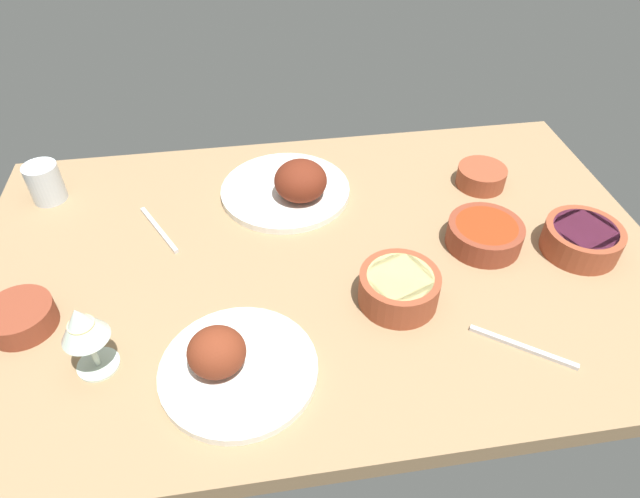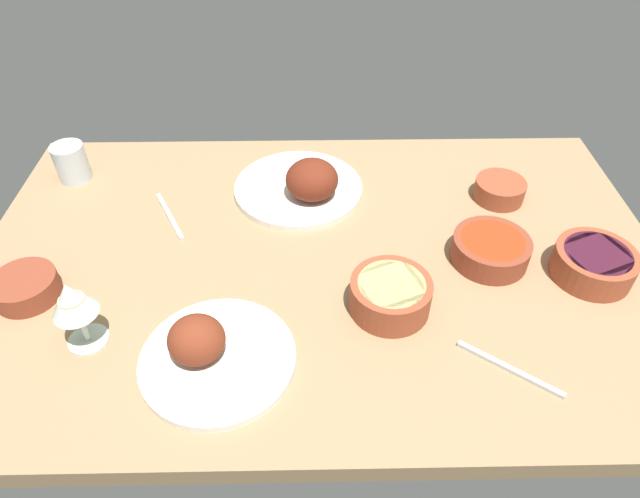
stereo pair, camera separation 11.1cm
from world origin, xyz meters
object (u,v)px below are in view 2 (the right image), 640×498
Objects in this scene: bowl_cream at (500,189)px; wine_glass at (72,302)px; plate_near_viewer at (210,352)px; water_tumbler at (71,162)px; bowl_pasta at (25,286)px; fork_loose at (509,369)px; spoon_loose at (170,216)px; plate_center_main at (305,184)px; bowl_sauce at (491,249)px; bowl_potatoes at (390,295)px; bowl_onions at (594,263)px.

wine_glass reaches higher than bowl_cream.
plate_near_viewer is 67.26cm from water_tumbler.
water_tumbler reaches higher than bowl_cream.
bowl_pasta is 0.86× the size of wine_glass.
fork_loose is at bearing 174.04° from wine_glass.
bowl_cream is 0.81× the size of wine_glass.
fork_loose is at bearing -150.44° from spoon_loose.
plate_center_main is 1.93× the size of bowl_sauce.
bowl_sauce reaches higher than fork_loose.
bowl_potatoes reaches higher than spoon_loose.
plate_center_main is at bearing -30.91° from bowl_sauce.
bowl_sauce is 97.06cm from water_tumbler.
spoon_loose is at bearing 3.41° from fork_loose.
bowl_cream reaches higher than spoon_loose.
plate_near_viewer is 1.50× the size of spoon_loose.
bowl_onions reaches higher than spoon_loose.
plate_center_main is 55.60cm from water_tumbler.
bowl_cream is at bearing -154.09° from wine_glass.
water_tumbler is (3.00, -38.70, 1.95)cm from bowl_pasta.
water_tumbler is at bearing 3.79° from fork_loose.
bowl_potatoes reaches higher than fork_loose.
plate_near_viewer is 1.77× the size of bowl_potatoes.
bowl_cream is at bearing -112.95° from spoon_loose.
bowl_cream is at bearing -130.97° from bowl_potatoes.
bowl_potatoes is at bearing 11.04° from bowl_onions.
plate_near_viewer reaches higher than bowl_sauce.
fork_loose is at bearing 176.93° from plate_near_viewer.
bowl_onions reaches higher than bowl_pasta.
fork_loose is at bearing 45.42° from bowl_onions.
bowl_sauce is 1.73× the size of water_tumbler.
plate_center_main is at bearing -132.08° from wine_glass.
bowl_cream is 0.76× the size of bowl_potatoes.
water_tumbler reaches higher than fork_loose.
wine_glass is at bearing -12.35° from plate_near_viewer.
water_tumbler is at bearing -54.11° from plate_near_viewer.
bowl_onions is at bearing 114.66° from bowl_cream.
wine_glass reaches higher than plate_center_main.
wine_glass is (22.04, -4.83, 7.38)cm from plate_near_viewer.
bowl_potatoes is (-31.27, -11.61, 0.92)cm from plate_near_viewer.
plate_center_main is at bearing -18.78° from fork_loose.
plate_near_viewer reaches higher than bowl_pasta.
bowl_onions is 116.40cm from water_tumbler.
wine_glass reaches higher than spoon_loose.
bowl_sauce is at bearing -14.23° from bowl_onions.
bowl_pasta is (108.01, 3.71, -0.70)cm from bowl_onions.
plate_near_viewer is at bearing 20.36° from bowl_potatoes.
wine_glass reaches higher than bowl_potatoes.
wine_glass is 36.24cm from spoon_loose.
fork_loose is 76.27cm from spoon_loose.
bowl_cream is 0.73× the size of bowl_sauce.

